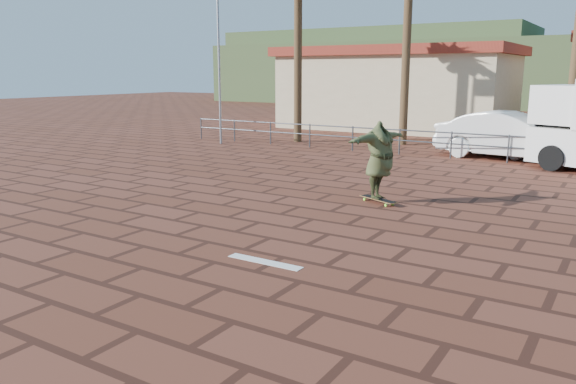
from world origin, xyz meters
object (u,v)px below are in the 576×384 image
(car_white, at_px, (510,136))
(longboard, at_px, (378,199))
(car_silver, at_px, (501,137))
(skateboarder, at_px, (380,160))

(car_white, bearing_deg, longboard, 178.52)
(longboard, height_order, car_white, car_white)
(car_silver, relative_size, car_white, 0.76)
(skateboarder, bearing_deg, car_white, 0.60)
(skateboarder, bearing_deg, car_silver, 4.28)
(car_silver, bearing_deg, longboard, -154.80)
(longboard, xyz_separation_m, skateboarder, (0.00, 0.00, 0.96))
(skateboarder, distance_m, car_silver, 10.19)
(car_white, bearing_deg, skateboarder, 178.52)
(skateboarder, relative_size, car_white, 0.45)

